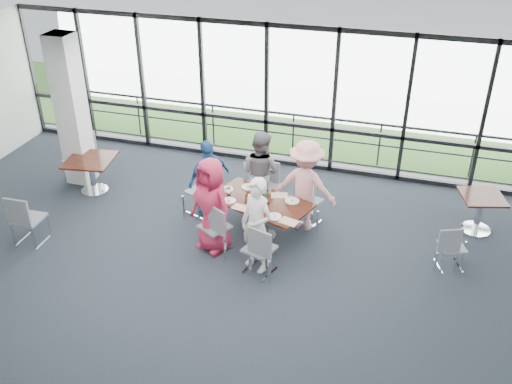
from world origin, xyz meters
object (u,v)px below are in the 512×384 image
(chair_main_nl, at_px, (215,227))
(chair_spare_r, at_px, (452,247))
(diner_far_right, at_px, (306,186))
(chair_spare_la, at_px, (29,219))
(chair_spare_lb, at_px, (80,157))
(chair_main_nr, at_px, (259,249))
(chair_main_end, at_px, (201,191))
(main_table, at_px, (261,207))
(chair_main_fl, at_px, (269,187))
(diner_end, at_px, (209,178))
(diner_near_left, at_px, (212,205))
(diner_far_left, at_px, (260,172))
(structural_column, at_px, (72,111))
(side_table_left, at_px, (90,164))
(diner_near_right, at_px, (257,225))
(chair_main_fr, at_px, (307,201))
(side_table_right, at_px, (481,202))

(chair_main_nl, distance_m, chair_spare_r, 4.06)
(diner_far_right, relative_size, chair_spare_r, 2.13)
(chair_spare_la, relative_size, chair_spare_lb, 0.99)
(chair_main_nr, xyz_separation_m, chair_main_end, (-1.63, 1.49, 0.01))
(main_table, xyz_separation_m, chair_main_fl, (-0.14, 1.05, -0.16))
(main_table, height_order, chair_main_nl, chair_main_nl)
(chair_main_nl, height_order, chair_main_fl, chair_main_nl)
(diner_far_right, bearing_deg, diner_end, 9.38)
(diner_near_left, distance_m, diner_far_right, 1.81)
(diner_far_left, bearing_deg, chair_main_nl, 93.52)
(structural_column, height_order, side_table_left, structural_column)
(diner_near_left, distance_m, chair_spare_lb, 4.07)
(chair_main_fl, relative_size, chair_spare_la, 0.90)
(diner_near_right, distance_m, diner_end, 1.97)
(chair_main_nl, bearing_deg, main_table, 75.26)
(chair_main_fr, bearing_deg, chair_main_nr, 99.08)
(diner_far_right, relative_size, chair_main_end, 1.83)
(diner_end, relative_size, chair_main_end, 1.62)
(chair_main_fl, bearing_deg, diner_near_left, 80.97)
(structural_column, bearing_deg, diner_end, -8.82)
(chair_spare_la, bearing_deg, side_table_right, 18.15)
(structural_column, relative_size, side_table_left, 3.02)
(chair_main_nr, distance_m, chair_main_end, 2.21)
(chair_main_nl, relative_size, chair_main_end, 0.98)
(chair_main_fr, distance_m, chair_spare_lb, 5.14)
(chair_main_nl, bearing_deg, structural_column, -173.41)
(chair_main_fr, bearing_deg, chair_main_end, 29.20)
(chair_main_fr, xyz_separation_m, chair_spare_r, (2.65, -0.64, -0.07))
(diner_end, distance_m, chair_spare_la, 3.34)
(chair_main_end, bearing_deg, main_table, 93.49)
(structural_column, distance_m, side_table_right, 8.25)
(diner_near_right, bearing_deg, structural_column, -175.38)
(diner_end, bearing_deg, chair_spare_lb, -67.64)
(chair_main_nr, bearing_deg, chair_spare_r, 37.13)
(chair_main_fr, bearing_deg, side_table_right, -144.73)
(side_table_left, relative_size, chair_main_fr, 1.09)
(diner_far_right, bearing_deg, chair_main_end, 9.94)
(diner_near_right, relative_size, chair_main_fr, 1.76)
(side_table_right, height_order, diner_near_right, diner_near_right)
(diner_near_right, xyz_separation_m, chair_main_end, (-1.55, 1.38, -0.37))
(structural_column, height_order, diner_far_left, structural_column)
(diner_far_left, xyz_separation_m, chair_main_fl, (0.12, 0.19, -0.40))
(chair_main_nr, height_order, chair_spare_lb, chair_spare_lb)
(side_table_left, bearing_deg, chair_main_fl, 7.21)
(chair_main_nl, relative_size, chair_spare_r, 1.15)
(structural_column, relative_size, main_table, 1.61)
(side_table_left, height_order, diner_far_right, diner_far_right)
(diner_far_right, relative_size, chair_main_fl, 1.99)
(diner_near_right, bearing_deg, chair_spare_lb, -176.09)
(chair_main_nl, height_order, chair_main_end, chair_main_end)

